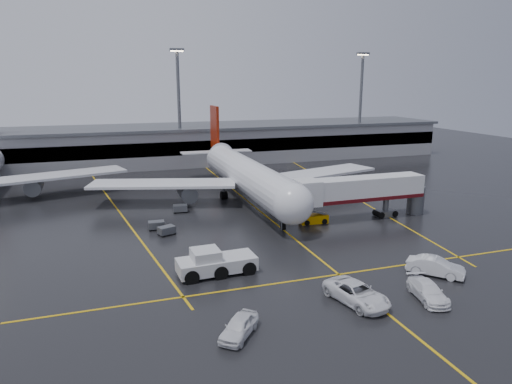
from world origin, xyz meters
name	(u,v)px	position (x,y,z in m)	size (l,w,h in m)	color
ground	(265,215)	(0.00, 0.00, 0.00)	(220.00, 220.00, 0.00)	black
apron_line_centre	(265,215)	(0.00, 0.00, 0.01)	(0.25, 90.00, 0.02)	gold
apron_line_stop	(339,274)	(0.00, -22.00, 0.01)	(60.00, 0.25, 0.02)	gold
apron_line_left	(117,209)	(-20.00, 10.00, 0.01)	(0.25, 70.00, 0.02)	gold
apron_line_right	(342,190)	(18.00, 10.00, 0.01)	(0.25, 70.00, 0.02)	gold
terminal	(198,143)	(0.00, 47.93, 4.32)	(122.00, 19.00, 8.60)	gray
light_mast_mid	(179,101)	(-5.00, 42.00, 14.47)	(3.00, 1.20, 25.45)	#595B60
light_mast_right	(361,99)	(40.00, 42.00, 14.47)	(3.00, 1.20, 25.45)	#595B60
main_airliner	(245,174)	(0.00, 9.70, 4.21)	(48.80, 45.60, 14.10)	silver
jet_bridge	(361,191)	(11.87, -6.00, 3.93)	(19.90, 3.40, 6.05)	silver
pushback_tractor	(214,263)	(-11.65, -17.91, 1.10)	(7.90, 3.66, 2.77)	silver
belt_loader	(314,219)	(5.02, -5.64, 0.59)	(3.84, 1.96, 2.38)	#D38B00
service_van_a	(357,293)	(-1.45, -27.82, 0.89)	(2.94, 6.38, 1.77)	white
service_van_b	(428,291)	(4.84, -29.18, 0.76)	(2.13, 5.25, 1.52)	white
service_van_c	(435,267)	(8.95, -25.12, 0.90)	(1.90, 5.44, 1.79)	silver
service_van_d	(239,326)	(-12.58, -29.68, 0.76)	(1.80, 4.48, 1.53)	white
baggage_cart_a	(167,230)	(-14.56, -4.42, 0.63)	(2.33, 1.93, 1.12)	#595B60
baggage_cart_b	(156,225)	(-15.51, -1.84, 0.63)	(2.05, 1.38, 1.12)	#595B60
baggage_cart_c	(180,208)	(-11.27, 5.21, 0.63)	(2.13, 1.51, 1.12)	#595B60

